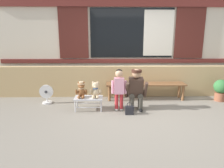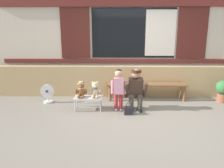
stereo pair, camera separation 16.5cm
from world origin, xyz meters
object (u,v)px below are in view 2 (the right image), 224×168
handbag_on_ground (128,110)px  teddy_bear_plain (95,90)px  child_standing (119,85)px  wooden_bench_long (147,86)px  floor_fan (48,94)px  adult_crouching (136,89)px  potted_plant (223,90)px  small_display_bench (88,98)px  teddy_bear_with_hat (81,90)px

handbag_on_ground → teddy_bear_plain: bearing=157.5°
child_standing → wooden_bench_long: bearing=48.3°
wooden_bench_long → child_standing: (-0.76, -0.85, 0.22)m
wooden_bench_long → floor_fan: floor_fan is taller
wooden_bench_long → teddy_bear_plain: (-1.29, -0.79, 0.09)m
child_standing → handbag_on_ground: (0.21, -0.25, -0.50)m
adult_crouching → potted_plant: 2.37m
small_display_bench → teddy_bear_with_hat: bearing=179.2°
handbag_on_ground → potted_plant: bearing=20.2°
handbag_on_ground → floor_fan: size_ratio=0.57×
wooden_bench_long → teddy_bear_plain: size_ratio=5.78×
floor_fan → potted_plant: bearing=1.6°
teddy_bear_with_hat → child_standing: 0.86m
teddy_bear_plain → child_standing: child_standing is taller
child_standing → potted_plant: child_standing is taller
small_display_bench → child_standing: child_standing is taller
teddy_bear_plain → potted_plant: bearing=10.6°
teddy_bear_plain → floor_fan: (-1.26, 0.48, -0.23)m
potted_plant → floor_fan: bearing=-178.4°
handbag_on_ground → potted_plant: size_ratio=0.48×
small_display_bench → potted_plant: (3.39, 0.61, 0.06)m
small_display_bench → teddy_bear_plain: bearing=0.5°
teddy_bear_with_hat → floor_fan: bearing=153.1°
adult_crouching → potted_plant: (2.29, 0.58, -0.16)m
teddy_bear_with_hat → teddy_bear_plain: (0.32, -0.00, -0.01)m
potted_plant → floor_fan: potted_plant is taller
teddy_bear_with_hat → potted_plant: size_ratio=0.64×
adult_crouching → wooden_bench_long: bearing=64.9°
teddy_bear_with_hat → floor_fan: 1.08m
child_standing → floor_fan: bearing=163.2°
potted_plant → teddy_bear_with_hat: bearing=-170.3°
floor_fan → child_standing: bearing=-16.8°
teddy_bear_with_hat → child_standing: bearing=-4.2°
floor_fan → adult_crouching: bearing=-11.8°
potted_plant → floor_fan: size_ratio=1.19×
handbag_on_ground → floor_fan: (-2.01, 0.79, 0.14)m
teddy_bear_with_hat → handbag_on_ground: size_ratio=1.34×
small_display_bench → teddy_bear_with_hat: teddy_bear_with_hat is taller
adult_crouching → teddy_bear_plain: bearing=-178.7°
teddy_bear_plain → wooden_bench_long: bearing=31.5°
child_standing → floor_fan: child_standing is taller
teddy_bear_plain → adult_crouching: 0.93m
teddy_bear_with_hat → potted_plant: bearing=9.7°
wooden_bench_long → small_display_bench: (-1.45, -0.79, -0.11)m
adult_crouching → handbag_on_ground: adult_crouching is taller
small_display_bench → handbag_on_ground: small_display_bench is taller
floor_fan → small_display_bench: bearing=-23.6°
teddy_bear_with_hat → floor_fan: (-0.94, 0.48, -0.23)m
floor_fan → handbag_on_ground: bearing=-21.4°
potted_plant → teddy_bear_plain: bearing=-169.4°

